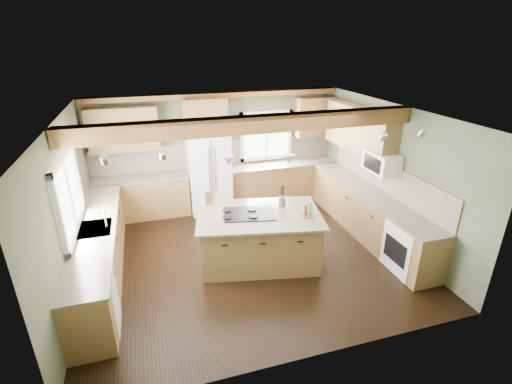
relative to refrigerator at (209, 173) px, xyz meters
name	(u,v)px	position (x,y,z in m)	size (l,w,h in m)	color
floor	(248,254)	(0.30, -2.12, -0.90)	(5.60, 5.60, 0.00)	black
ceiling	(247,113)	(0.30, -2.12, 1.70)	(5.60, 5.60, 0.00)	silver
wall_back	(218,150)	(0.30, 0.38, 0.40)	(5.60, 5.60, 0.00)	#3E4732
wall_left	(69,210)	(-2.50, -2.12, 0.40)	(5.00, 5.00, 0.00)	#3E4732
wall_right	(388,173)	(3.10, -2.12, 0.40)	(5.00, 5.00, 0.00)	#3E4732
ceiling_beam	(251,124)	(0.30, -2.35, 1.57)	(5.55, 0.26, 0.26)	brown
soffit_trim	(217,95)	(0.30, 0.28, 1.64)	(5.55, 0.20, 0.10)	brown
backsplash_back	(218,153)	(0.30, 0.36, 0.31)	(5.58, 0.03, 0.58)	brown
backsplash_right	(386,177)	(3.08, -2.07, 0.31)	(0.03, 3.70, 0.58)	brown
base_cab_back_left	(142,198)	(-1.49, 0.08, -0.46)	(2.02, 0.60, 0.88)	brown
counter_back_left	(140,178)	(-1.49, 0.08, 0.00)	(2.06, 0.64, 0.04)	#474034
base_cab_back_right	(282,182)	(1.79, 0.08, -0.46)	(2.62, 0.60, 0.88)	brown
counter_back_right	(283,164)	(1.79, 0.08, 0.00)	(2.66, 0.64, 0.04)	#474034
base_cab_left	(100,254)	(-2.20, -2.07, -0.46)	(0.60, 3.70, 0.88)	brown
counter_left	(95,229)	(-2.20, -2.07, 0.00)	(0.64, 3.74, 0.04)	#474034
base_cab_right	(368,214)	(2.80, -2.07, -0.46)	(0.60, 3.70, 0.88)	brown
counter_right	(371,193)	(2.80, -2.07, 0.00)	(0.64, 3.74, 0.04)	#474034
upper_cab_back_left	(123,129)	(-1.69, 0.21, 1.05)	(1.40, 0.35, 0.90)	brown
upper_cab_over_fridge	(204,115)	(0.00, 0.21, 1.25)	(0.96, 0.35, 0.70)	brown
upper_cab_right	(359,130)	(2.92, -1.22, 1.05)	(0.35, 2.20, 0.90)	brown
upper_cab_back_corner	(314,117)	(2.60, 0.21, 1.05)	(0.90, 0.35, 0.90)	brown
window_left	(67,194)	(-2.48, -2.07, 0.65)	(0.04, 1.60, 1.05)	white
window_back	(266,135)	(1.45, 0.36, 0.65)	(1.10, 0.04, 1.00)	white
sink	(95,229)	(-2.20, -2.07, 0.01)	(0.50, 0.65, 0.03)	#262628
faucet	(105,219)	(-2.02, -2.07, 0.15)	(0.02, 0.02, 0.28)	#B2B2B7
dishwasher	(92,306)	(-2.19, -3.37, -0.47)	(0.60, 0.60, 0.84)	white
oven	(410,248)	(2.79, -3.37, -0.47)	(0.60, 0.72, 0.84)	white
microwave	(382,163)	(2.88, -2.17, 0.65)	(0.40, 0.70, 0.38)	white
pendant_left	(228,161)	(-0.04, -2.25, 0.98)	(0.18, 0.18, 0.16)	#B2B2B7
pendant_right	(290,159)	(0.92, -2.44, 0.98)	(0.18, 0.18, 0.16)	#B2B2B7
refrigerator	(209,173)	(0.00, 0.00, 0.00)	(0.90, 0.74, 1.80)	white
island	(259,238)	(0.44, -2.35, -0.46)	(1.97, 1.20, 0.88)	brown
island_top	(259,215)	(0.44, -2.35, 0.00)	(2.10, 1.33, 0.04)	#474034
cooktop	(249,214)	(0.28, -2.31, 0.03)	(0.85, 0.57, 0.02)	black
knife_block	(209,199)	(-0.31, -1.69, 0.12)	(0.12, 0.09, 0.21)	brown
utensil_crock	(282,201)	(0.94, -2.13, 0.11)	(0.13, 0.13, 0.17)	#423835
bottle_tray	(308,210)	(1.20, -2.64, 0.13)	(0.24, 0.24, 0.22)	brown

